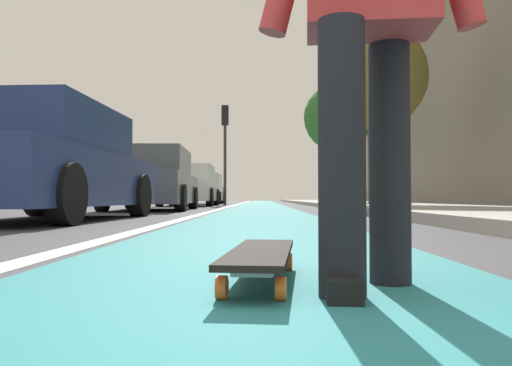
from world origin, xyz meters
TOP-DOWN VIEW (x-y plane):
  - ground_plane at (10.00, 0.00)m, footprint 80.00×80.00m
  - bike_lane_paint at (24.00, 0.00)m, footprint 56.00×1.82m
  - lane_stripe_white at (20.00, 1.06)m, footprint 52.00×0.16m
  - sidewalk_curb at (18.00, -3.39)m, footprint 52.00×3.20m
  - building_facade at (22.00, -6.56)m, footprint 40.00×1.20m
  - skateboard at (0.88, -0.02)m, footprint 0.85×0.27m
  - parked_car_near at (5.76, 2.79)m, footprint 4.44×2.01m
  - parked_car_mid at (11.27, 2.59)m, footprint 4.50×2.02m
  - parked_car_far at (17.72, 2.62)m, footprint 4.09×1.96m
  - parked_car_end at (23.86, 2.80)m, footprint 4.26×1.90m
  - traffic_light at (19.68, 1.46)m, footprint 0.33×0.28m
  - street_tree_mid at (12.57, -2.99)m, footprint 2.88×2.88m
  - street_tree_far at (18.66, -2.99)m, footprint 2.65×2.65m

SIDE VIEW (x-z plane):
  - ground_plane at x=10.00m, z-range 0.00..0.00m
  - bike_lane_paint at x=24.00m, z-range 0.00..0.00m
  - lane_stripe_white at x=20.00m, z-range 0.00..0.01m
  - sidewalk_curb at x=18.00m, z-range 0.00..0.13m
  - skateboard at x=0.88m, z-range 0.04..0.15m
  - parked_car_end at x=23.86m, z-range -0.04..1.43m
  - parked_car_mid at x=11.27m, z-range -0.03..1.43m
  - parked_car_near at x=5.76m, z-range -0.03..1.47m
  - parked_car_far at x=17.72m, z-range -0.02..1.47m
  - traffic_light at x=19.68m, z-range 0.79..4.85m
  - street_tree_far at x=18.66m, z-range 1.02..5.76m
  - street_tree_mid at x=12.57m, z-range 1.02..5.98m
  - building_facade at x=22.00m, z-range 0.00..9.90m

